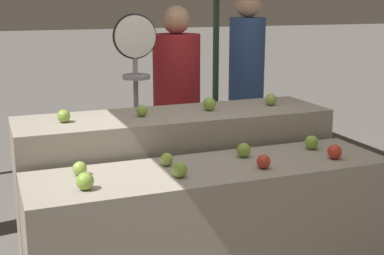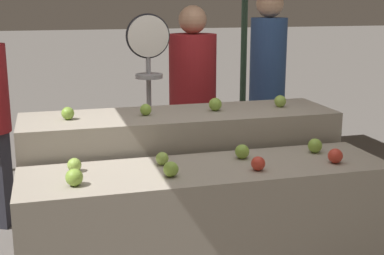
% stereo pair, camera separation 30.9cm
% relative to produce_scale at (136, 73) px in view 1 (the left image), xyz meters
% --- Properties ---
extents(display_counter_front, '(1.98, 0.55, 0.87)m').
position_rel_produce_scale_xyz_m(display_counter_front, '(0.07, -1.26, -0.78)').
color(display_counter_front, gray).
rests_on(display_counter_front, ground_plane).
extents(display_counter_back, '(1.98, 0.55, 1.04)m').
position_rel_produce_scale_xyz_m(display_counter_back, '(0.07, -0.66, -0.69)').
color(display_counter_back, gray).
rests_on(display_counter_back, ground_plane).
extents(apple_front_0, '(0.09, 0.09, 0.09)m').
position_rel_produce_scale_xyz_m(apple_front_0, '(-0.63, -1.37, -0.31)').
color(apple_front_0, '#84AD3D').
rests_on(apple_front_0, display_counter_front).
extents(apple_front_1, '(0.08, 0.08, 0.08)m').
position_rel_produce_scale_xyz_m(apple_front_1, '(-0.15, -1.35, -0.31)').
color(apple_front_1, '#84AD3D').
rests_on(apple_front_1, display_counter_front).
extents(apple_front_2, '(0.08, 0.08, 0.08)m').
position_rel_produce_scale_xyz_m(apple_front_2, '(0.31, -1.38, -0.31)').
color(apple_front_2, red).
rests_on(apple_front_2, display_counter_front).
extents(apple_front_3, '(0.08, 0.08, 0.08)m').
position_rel_produce_scale_xyz_m(apple_front_3, '(0.77, -1.37, -0.31)').
color(apple_front_3, red).
rests_on(apple_front_3, display_counter_front).
extents(apple_front_4, '(0.07, 0.07, 0.07)m').
position_rel_produce_scale_xyz_m(apple_front_4, '(-0.62, -1.14, -0.31)').
color(apple_front_4, '#8EB247').
rests_on(apple_front_4, display_counter_front).
extents(apple_front_5, '(0.07, 0.07, 0.07)m').
position_rel_produce_scale_xyz_m(apple_front_5, '(-0.15, -1.15, -0.31)').
color(apple_front_5, '#8EB247').
rests_on(apple_front_5, display_counter_front).
extents(apple_front_6, '(0.08, 0.08, 0.08)m').
position_rel_produce_scale_xyz_m(apple_front_6, '(0.31, -1.15, -0.31)').
color(apple_front_6, '#84AD3D').
rests_on(apple_front_6, display_counter_front).
extents(apple_front_7, '(0.08, 0.08, 0.08)m').
position_rel_produce_scale_xyz_m(apple_front_7, '(0.76, -1.15, -0.31)').
color(apple_front_7, '#84AD3D').
rests_on(apple_front_7, display_counter_front).
extents(apple_back_0, '(0.08, 0.08, 0.08)m').
position_rel_produce_scale_xyz_m(apple_back_0, '(-0.62, -0.67, -0.14)').
color(apple_back_0, '#7AA338').
rests_on(apple_back_0, display_counter_back).
extents(apple_back_1, '(0.07, 0.07, 0.07)m').
position_rel_produce_scale_xyz_m(apple_back_1, '(-0.15, -0.67, -0.14)').
color(apple_back_1, '#84AD3D').
rests_on(apple_back_1, display_counter_back).
extents(apple_back_2, '(0.08, 0.08, 0.08)m').
position_rel_produce_scale_xyz_m(apple_back_2, '(0.31, -0.65, -0.13)').
color(apple_back_2, '#84AD3D').
rests_on(apple_back_2, display_counter_back).
extents(apple_back_3, '(0.08, 0.08, 0.08)m').
position_rel_produce_scale_xyz_m(apple_back_3, '(0.76, -0.65, -0.13)').
color(apple_back_3, '#8EB247').
rests_on(apple_back_3, display_counter_back).
extents(produce_scale, '(0.32, 0.20, 1.64)m').
position_rel_produce_scale_xyz_m(produce_scale, '(0.00, 0.00, 0.00)').
color(produce_scale, '#99999E').
rests_on(produce_scale, ground_plane).
extents(person_vendor_at_scale, '(0.39, 0.39, 1.70)m').
position_rel_produce_scale_xyz_m(person_vendor_at_scale, '(0.41, 0.26, -0.24)').
color(person_vendor_at_scale, '#2D2D38').
rests_on(person_vendor_at_scale, ground_plane).
extents(person_customer_right, '(0.38, 0.38, 1.82)m').
position_rel_produce_scale_xyz_m(person_customer_right, '(1.18, 0.55, -0.14)').
color(person_customer_right, '#2D2D38').
rests_on(person_customer_right, ground_plane).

